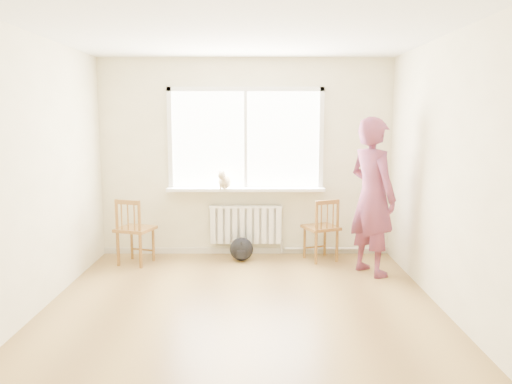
{
  "coord_description": "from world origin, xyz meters",
  "views": [
    {
      "loc": [
        0.13,
        -4.61,
        1.89
      ],
      "look_at": [
        0.14,
        1.2,
        1.03
      ],
      "focal_mm": 35.0,
      "sensor_mm": 36.0,
      "label": 1
    }
  ],
  "objects_px": {
    "chair_left": "(133,231)",
    "backpack": "(241,249)",
    "chair_right": "(323,230)",
    "person": "(372,197)",
    "cat": "(224,181)"
  },
  "relations": [
    {
      "from": "chair_left",
      "to": "chair_right",
      "type": "distance_m",
      "value": 2.48
    },
    {
      "from": "chair_right",
      "to": "chair_left",
      "type": "bearing_deg",
      "value": -18.53
    },
    {
      "from": "chair_left",
      "to": "cat",
      "type": "height_order",
      "value": "cat"
    },
    {
      "from": "chair_right",
      "to": "cat",
      "type": "xyz_separation_m",
      "value": [
        -1.31,
        0.19,
        0.63
      ]
    },
    {
      "from": "cat",
      "to": "chair_right",
      "type": "bearing_deg",
      "value": 6.77
    },
    {
      "from": "chair_left",
      "to": "backpack",
      "type": "height_order",
      "value": "chair_left"
    },
    {
      "from": "chair_left",
      "to": "backpack",
      "type": "relative_size",
      "value": 2.78
    },
    {
      "from": "chair_left",
      "to": "person",
      "type": "xyz_separation_m",
      "value": [
        2.99,
        -0.37,
        0.51
      ]
    },
    {
      "from": "person",
      "to": "cat",
      "type": "distance_m",
      "value": 1.97
    },
    {
      "from": "chair_left",
      "to": "chair_right",
      "type": "xyz_separation_m",
      "value": [
        2.48,
        0.17,
        -0.02
      ]
    },
    {
      "from": "person",
      "to": "chair_right",
      "type": "bearing_deg",
      "value": 14.01
    },
    {
      "from": "chair_right",
      "to": "cat",
      "type": "relative_size",
      "value": 2.19
    },
    {
      "from": "backpack",
      "to": "cat",
      "type": "bearing_deg",
      "value": 142.68
    },
    {
      "from": "chair_right",
      "to": "cat",
      "type": "height_order",
      "value": "cat"
    },
    {
      "from": "person",
      "to": "cat",
      "type": "xyz_separation_m",
      "value": [
        -1.83,
        0.72,
        0.1
      ]
    }
  ]
}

